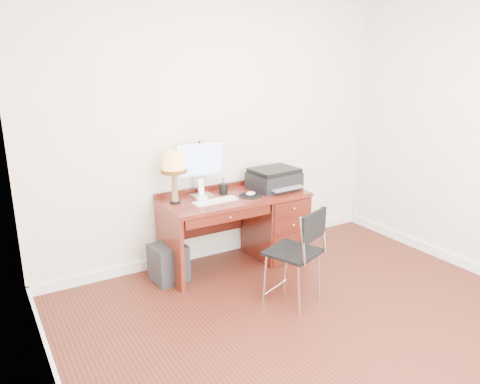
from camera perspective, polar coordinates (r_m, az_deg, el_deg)
ground at (r=4.02m, az=9.85°, el=-15.87°), size 4.00×4.00×0.00m
room_shell at (r=4.42m, az=4.50°, el=-11.70°), size 4.00×4.00×4.00m
desk at (r=5.02m, az=2.55°, el=-3.57°), size 1.50×0.67×0.75m
monitor at (r=4.70m, az=-4.94°, el=3.55°), size 0.46×0.18×0.53m
keyboard at (r=4.56m, az=-3.04°, el=-1.10°), size 0.45×0.14×0.02m
mouse_pad at (r=4.74m, az=1.31°, el=-0.34°), size 0.24×0.24×0.05m
printer at (r=4.99m, az=4.18°, el=1.62°), size 0.52×0.42×0.22m
leg_lamp at (r=4.47m, az=-8.10°, el=3.25°), size 0.25×0.25×0.51m
phone at (r=4.61m, az=-4.77°, el=-0.24°), size 0.11×0.11×0.21m
pen_cup at (r=4.80m, az=-2.03°, el=0.40°), size 0.09×0.09×0.11m
chair at (r=4.09m, az=7.05°, el=-6.72°), size 0.53×0.54×0.87m
equipment_box at (r=4.65m, az=-8.72°, el=-8.52°), size 0.34×0.34×0.36m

